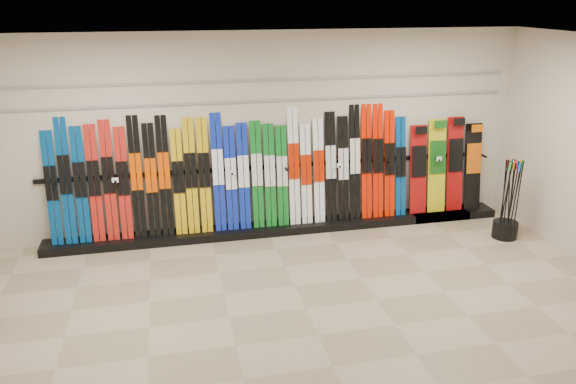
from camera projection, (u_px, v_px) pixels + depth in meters
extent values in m
plane|color=gray|center=(305.00, 308.00, 6.55)|extent=(8.00, 8.00, 0.00)
plane|color=beige|center=(265.00, 134.00, 8.36)|extent=(8.00, 0.00, 8.00)
plane|color=silver|center=(308.00, 44.00, 5.56)|extent=(8.00, 8.00, 0.00)
cube|color=black|center=(283.00, 228.00, 8.68)|extent=(8.00, 0.40, 0.12)
cube|color=navy|center=(52.00, 189.00, 7.79)|extent=(0.17, 0.27, 1.60)
cube|color=navy|center=(66.00, 181.00, 7.81)|extent=(0.17, 0.30, 1.80)
cube|color=navy|center=(81.00, 185.00, 7.86)|extent=(0.17, 0.27, 1.64)
cube|color=red|center=(94.00, 184.00, 7.90)|extent=(0.17, 0.28, 1.66)
cube|color=red|center=(109.00, 181.00, 7.94)|extent=(0.17, 0.28, 1.71)
cube|color=red|center=(123.00, 184.00, 7.99)|extent=(0.17, 0.27, 1.61)
cube|color=black|center=(137.00, 178.00, 8.01)|extent=(0.17, 0.29, 1.76)
cube|color=black|center=(151.00, 181.00, 8.06)|extent=(0.17, 0.27, 1.64)
cube|color=black|center=(164.00, 176.00, 8.09)|extent=(0.17, 0.29, 1.74)
cube|color=gold|center=(179.00, 182.00, 8.15)|extent=(0.17, 0.26, 1.54)
cube|color=gold|center=(191.00, 176.00, 8.17)|extent=(0.17, 0.28, 1.70)
cube|color=gold|center=(204.00, 176.00, 8.22)|extent=(0.17, 0.28, 1.69)
cube|color=#1027B5|center=(218.00, 173.00, 8.25)|extent=(0.17, 0.29, 1.74)
cube|color=#1027B5|center=(231.00, 179.00, 8.31)|extent=(0.17, 0.26, 1.54)
cube|color=#1027B5|center=(244.00, 176.00, 8.34)|extent=(0.17, 0.26, 1.58)
cube|color=#106F21|center=(257.00, 175.00, 8.38)|extent=(0.17, 0.27, 1.60)
cube|color=#106F21|center=(270.00, 176.00, 8.43)|extent=(0.17, 0.26, 1.55)
cube|color=#106F21|center=(282.00, 176.00, 8.47)|extent=(0.17, 0.25, 1.52)
cube|color=white|center=(294.00, 167.00, 8.49)|extent=(0.17, 0.29, 1.77)
cube|color=white|center=(306.00, 174.00, 8.55)|extent=(0.17, 0.25, 1.52)
cube|color=white|center=(319.00, 171.00, 8.58)|extent=(0.17, 0.27, 1.59)
cube|color=black|center=(331.00, 167.00, 8.61)|extent=(0.17, 0.28, 1.68)
cube|color=black|center=(343.00, 169.00, 8.66)|extent=(0.17, 0.27, 1.61)
cube|color=black|center=(355.00, 162.00, 8.68)|extent=(0.17, 0.30, 1.81)
cube|color=red|center=(366.00, 161.00, 8.72)|extent=(0.17, 0.30, 1.79)
cube|color=red|center=(378.00, 161.00, 8.76)|extent=(0.17, 0.29, 1.77)
cube|color=red|center=(389.00, 164.00, 8.81)|extent=(0.17, 0.28, 1.66)
cube|color=navy|center=(401.00, 167.00, 8.86)|extent=(0.17, 0.26, 1.56)
cube|color=#990C0C|center=(418.00, 170.00, 8.95)|extent=(0.27, 0.22, 1.42)
cube|color=gold|center=(437.00, 166.00, 9.00)|extent=(0.30, 0.23, 1.50)
cube|color=#990C0C|center=(455.00, 164.00, 9.07)|extent=(0.27, 0.23, 1.52)
cube|color=black|center=(473.00, 167.00, 9.15)|extent=(0.28, 0.22, 1.40)
cylinder|color=black|center=(505.00, 230.00, 8.44)|extent=(0.37, 0.37, 0.25)
cylinder|color=black|center=(503.00, 198.00, 8.35)|extent=(0.04, 0.05, 1.18)
cylinder|color=black|center=(506.00, 198.00, 8.33)|extent=(0.16, 0.13, 1.17)
cylinder|color=black|center=(514.00, 202.00, 8.17)|extent=(0.07, 0.05, 1.18)
cylinder|color=black|center=(505.00, 201.00, 8.21)|extent=(0.16, 0.10, 1.17)
cylinder|color=black|center=(511.00, 198.00, 8.34)|extent=(0.06, 0.15, 1.17)
cylinder|color=black|center=(515.00, 198.00, 8.32)|extent=(0.11, 0.06, 1.18)
cylinder|color=black|center=(512.00, 199.00, 8.29)|extent=(0.03, 0.07, 1.18)
cylinder|color=black|center=(503.00, 197.00, 8.36)|extent=(0.09, 0.03, 1.18)
cylinder|color=black|center=(511.00, 201.00, 8.21)|extent=(0.06, 0.05, 1.18)
cylinder|color=black|center=(509.00, 200.00, 8.26)|extent=(0.09, 0.10, 1.18)
cylinder|color=black|center=(507.00, 200.00, 8.27)|extent=(0.05, 0.04, 1.18)
cylinder|color=black|center=(518.00, 199.00, 8.29)|extent=(0.03, 0.05, 1.18)
cube|color=gray|center=(265.00, 101.00, 8.17)|extent=(7.60, 0.02, 0.03)
cube|color=gray|center=(264.00, 80.00, 8.07)|extent=(7.60, 0.02, 0.03)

